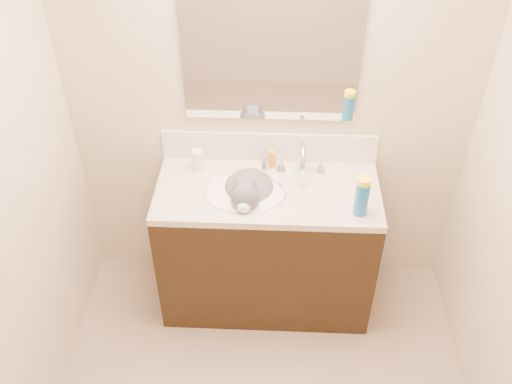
# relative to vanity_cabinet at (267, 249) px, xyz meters

# --- Properties ---
(room_shell) EXTENTS (2.24, 2.54, 2.52)m
(room_shell) POSITION_rel_vanity_cabinet_xyz_m (0.00, -0.97, 1.08)
(room_shell) COLOR beige
(room_shell) RESTS_ON ground
(vanity_cabinet) EXTENTS (1.20, 0.55, 0.82)m
(vanity_cabinet) POSITION_rel_vanity_cabinet_xyz_m (0.00, 0.00, 0.00)
(vanity_cabinet) COLOR black
(vanity_cabinet) RESTS_ON ground
(counter_slab) EXTENTS (1.20, 0.55, 0.04)m
(counter_slab) POSITION_rel_vanity_cabinet_xyz_m (0.00, 0.00, 0.43)
(counter_slab) COLOR beige
(counter_slab) RESTS_ON vanity_cabinet
(basin) EXTENTS (0.45, 0.36, 0.14)m
(basin) POSITION_rel_vanity_cabinet_xyz_m (-0.12, -0.03, 0.38)
(basin) COLOR white
(basin) RESTS_ON vanity_cabinet
(faucet) EXTENTS (0.28, 0.20, 0.21)m
(faucet) POSITION_rel_vanity_cabinet_xyz_m (0.18, 0.14, 0.54)
(faucet) COLOR silver
(faucet) RESTS_ON counter_slab
(cat) EXTENTS (0.33, 0.42, 0.32)m
(cat) POSITION_rel_vanity_cabinet_xyz_m (-0.10, -0.01, 0.42)
(cat) COLOR #535153
(cat) RESTS_ON basin
(backsplash) EXTENTS (1.20, 0.02, 0.18)m
(backsplash) POSITION_rel_vanity_cabinet_xyz_m (0.00, 0.26, 0.54)
(backsplash) COLOR silver
(backsplash) RESTS_ON counter_slab
(mirror) EXTENTS (0.90, 0.02, 0.80)m
(mirror) POSITION_rel_vanity_cabinet_xyz_m (0.00, 0.26, 1.13)
(mirror) COLOR white
(mirror) RESTS_ON room_shell
(pill_bottle) EXTENTS (0.08, 0.08, 0.12)m
(pill_bottle) POSITION_rel_vanity_cabinet_xyz_m (-0.39, 0.17, 0.51)
(pill_bottle) COLOR white
(pill_bottle) RESTS_ON counter_slab
(pill_label) EXTENTS (0.08, 0.08, 0.04)m
(pill_label) POSITION_rel_vanity_cabinet_xyz_m (-0.39, 0.17, 0.50)
(pill_label) COLOR #FE622A
(pill_label) RESTS_ON pill_bottle
(silver_jar) EXTENTS (0.07, 0.07, 0.06)m
(silver_jar) POSITION_rel_vanity_cabinet_xyz_m (-0.02, 0.18, 0.48)
(silver_jar) COLOR #B7B7BC
(silver_jar) RESTS_ON counter_slab
(amber_bottle) EXTENTS (0.04, 0.04, 0.10)m
(amber_bottle) POSITION_rel_vanity_cabinet_xyz_m (0.02, 0.21, 0.50)
(amber_bottle) COLOR gold
(amber_bottle) RESTS_ON counter_slab
(toothbrush) EXTENTS (0.09, 0.12, 0.01)m
(toothbrush) POSITION_rel_vanity_cabinet_xyz_m (0.07, 0.03, 0.46)
(toothbrush) COLOR white
(toothbrush) RESTS_ON counter_slab
(toothbrush_head) EXTENTS (0.03, 0.03, 0.02)m
(toothbrush_head) POSITION_rel_vanity_cabinet_xyz_m (0.07, 0.03, 0.46)
(toothbrush_head) COLOR #648AD6
(toothbrush_head) RESTS_ON counter_slab
(spray_can) EXTENTS (0.07, 0.07, 0.19)m
(spray_can) POSITION_rel_vanity_cabinet_xyz_m (0.47, -0.17, 0.55)
(spray_can) COLOR #186AAB
(spray_can) RESTS_ON counter_slab
(spray_cap) EXTENTS (0.07, 0.07, 0.04)m
(spray_cap) POSITION_rel_vanity_cabinet_xyz_m (0.47, -0.17, 0.65)
(spray_cap) COLOR #F8FF1A
(spray_cap) RESTS_ON spray_can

